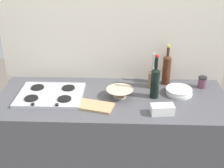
# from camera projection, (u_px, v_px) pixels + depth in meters

# --- Properties ---
(counter_block) EXTENTS (1.80, 0.70, 0.90)m
(counter_block) POSITION_uv_depth(u_px,v_px,m) (112.00, 144.00, 2.49)
(counter_block) COLOR #4C4C51
(counter_block) RESTS_ON ground
(backsplash_panel) EXTENTS (1.90, 0.06, 2.40)m
(backsplash_panel) POSITION_uv_depth(u_px,v_px,m) (114.00, 45.00, 2.50)
(backsplash_panel) COLOR beige
(backsplash_panel) RESTS_ON ground
(stovetop_hob) EXTENTS (0.50, 0.40, 0.04)m
(stovetop_hob) POSITION_uv_depth(u_px,v_px,m) (51.00, 95.00, 2.31)
(stovetop_hob) COLOR #B2B2B7
(stovetop_hob) RESTS_ON counter_block
(plate_stack) EXTENTS (0.21, 0.21, 0.05)m
(plate_stack) POSITION_uv_depth(u_px,v_px,m) (179.00, 91.00, 2.34)
(plate_stack) COLOR white
(plate_stack) RESTS_ON counter_block
(wine_bottle_leftmost) EXTENTS (0.07, 0.07, 0.35)m
(wine_bottle_leftmost) POSITION_uv_depth(u_px,v_px,m) (155.00, 82.00, 2.24)
(wine_bottle_leftmost) COLOR black
(wine_bottle_leftmost) RESTS_ON counter_block
(wine_bottle_mid_left) EXTENTS (0.07, 0.07, 0.34)m
(wine_bottle_mid_left) POSITION_uv_depth(u_px,v_px,m) (167.00, 69.00, 2.45)
(wine_bottle_mid_left) COLOR #472314
(wine_bottle_mid_left) RESTS_ON counter_block
(mixing_bowl) EXTENTS (0.21, 0.21, 0.07)m
(mixing_bowl) POSITION_uv_depth(u_px,v_px,m) (120.00, 93.00, 2.28)
(mixing_bowl) COLOR beige
(mixing_bowl) RESTS_ON counter_block
(butter_dish) EXTENTS (0.17, 0.10, 0.07)m
(butter_dish) POSITION_uv_depth(u_px,v_px,m) (162.00, 109.00, 2.07)
(butter_dish) COLOR white
(butter_dish) RESTS_ON counter_block
(utensil_crock) EXTENTS (0.08, 0.08, 0.31)m
(utensil_crock) POSITION_uv_depth(u_px,v_px,m) (153.00, 78.00, 2.42)
(utensil_crock) COLOR #996B4C
(utensil_crock) RESTS_ON counter_block
(condiment_jar_front) EXTENTS (0.07, 0.07, 0.09)m
(condiment_jar_front) POSITION_uv_depth(u_px,v_px,m) (202.00, 82.00, 2.43)
(condiment_jar_front) COLOR #66384C
(condiment_jar_front) RESTS_ON counter_block
(cutting_board) EXTENTS (0.29, 0.21, 0.02)m
(cutting_board) POSITION_uv_depth(u_px,v_px,m) (95.00, 106.00, 2.16)
(cutting_board) COLOR tan
(cutting_board) RESTS_ON counter_block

